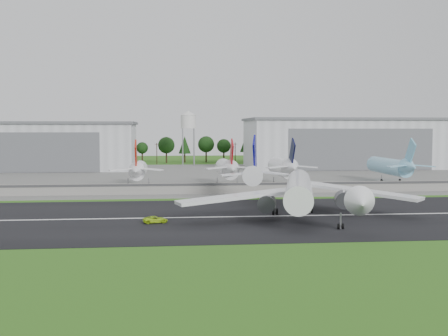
{
  "coord_description": "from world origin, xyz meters",
  "views": [
    {
      "loc": [
        -16.62,
        -114.28,
        19.91
      ],
      "look_at": [
        -0.77,
        40.0,
        9.0
      ],
      "focal_mm": 45.0,
      "sensor_mm": 36.0,
      "label": 1
    }
  ],
  "objects": [
    {
      "name": "hangar_east",
      "position": [
        75.0,
        164.92,
        12.63
      ],
      "size": [
        102.0,
        47.0,
        25.2
      ],
      "color": "silver",
      "rests_on": "ground"
    },
    {
      "name": "ground_vehicle",
      "position": [
        -19.06,
        3.4,
        0.82
      ],
      "size": [
        5.62,
        3.56,
        1.45
      ],
      "primitive_type": "imported",
      "rotation": [
        0.0,
        0.0,
        1.81
      ],
      "color": "#ACD919",
      "rests_on": "runway"
    },
    {
      "name": "treeline",
      "position": [
        0.0,
        215.0,
        0.0
      ],
      "size": [
        320.0,
        16.0,
        22.0
      ],
      "primitive_type": null,
      "color": "black",
      "rests_on": "ground"
    },
    {
      "name": "runway_centerline",
      "position": [
        0.0,
        10.0,
        0.11
      ],
      "size": [
        220.0,
        1.0,
        0.02
      ],
      "primitive_type": "cube",
      "color": "white",
      "rests_on": "runway"
    },
    {
      "name": "water_tower",
      "position": [
        -5.0,
        185.0,
        24.55
      ],
      "size": [
        8.4,
        8.4,
        29.4
      ],
      "color": "#99999E",
      "rests_on": "ground"
    },
    {
      "name": "blast_fence",
      "position": [
        0.0,
        54.99,
        1.81
      ],
      "size": [
        240.0,
        0.61,
        3.5
      ],
      "color": "gray",
      "rests_on": "ground"
    },
    {
      "name": "parked_jet_red_b",
      "position": [
        4.26,
        76.57,
        6.24
      ],
      "size": [
        7.36,
        31.29,
        16.75
      ],
      "color": "silver",
      "rests_on": "ground"
    },
    {
      "name": "runway",
      "position": [
        0.0,
        10.0,
        0.05
      ],
      "size": [
        320.0,
        60.0,
        0.1
      ],
      "primitive_type": "cube",
      "color": "black",
      "rests_on": "ground"
    },
    {
      "name": "parked_jet_skyblue",
      "position": [
        65.12,
        81.58,
        6.23
      ],
      "size": [
        7.36,
        37.29,
        16.79
      ],
      "color": "#85C7E7",
      "rests_on": "ground"
    },
    {
      "name": "parked_jet_navy",
      "position": [
        24.11,
        76.59,
        6.41
      ],
      "size": [
        7.36,
        31.29,
        16.93
      ],
      "color": "white",
      "rests_on": "ground"
    },
    {
      "name": "parked_jet_red_a",
      "position": [
        -26.25,
        76.53,
        5.98
      ],
      "size": [
        7.36,
        31.29,
        16.47
      ],
      "color": "white",
      "rests_on": "ground"
    },
    {
      "name": "apron",
      "position": [
        0.0,
        120.0,
        0.05
      ],
      "size": [
        320.0,
        150.0,
        0.1
      ],
      "primitive_type": "cube",
      "color": "slate",
      "rests_on": "ground"
    },
    {
      "name": "main_airliner",
      "position": [
        13.37,
        9.58,
        4.89
      ],
      "size": [
        55.66,
        58.66,
        18.17
      ],
      "rotation": [
        0.0,
        0.0,
        2.9
      ],
      "color": "white",
      "rests_on": "runway"
    },
    {
      "name": "utility_poles",
      "position": [
        0.0,
        200.0,
        0.0
      ],
      "size": [
        230.0,
        3.0,
        12.0
      ],
      "primitive_type": null,
      "color": "black",
      "rests_on": "ground"
    },
    {
      "name": "hangar_west",
      "position": [
        -80.0,
        164.92,
        11.63
      ],
      "size": [
        97.0,
        44.0,
        23.2
      ],
      "color": "silver",
      "rests_on": "ground"
    },
    {
      "name": "ground",
      "position": [
        0.0,
        0.0,
        0.0
      ],
      "size": [
        600.0,
        600.0,
        0.0
      ],
      "primitive_type": "plane",
      "color": "#366818",
      "rests_on": "ground"
    }
  ]
}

